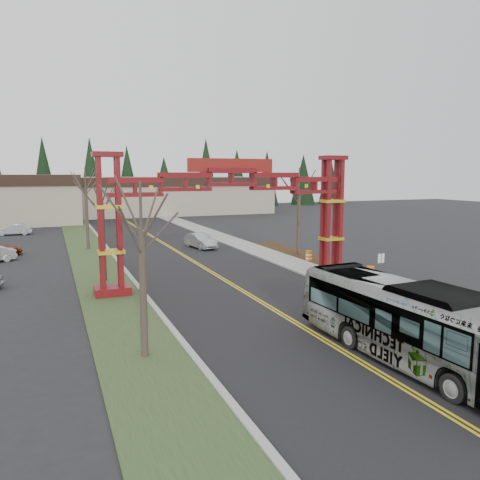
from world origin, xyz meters
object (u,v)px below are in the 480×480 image
parked_car_far_a (13,229)px  street_sign (381,263)px  gateway_arch (231,198)px  transit_bus (412,323)px  bare_tree_right_far (299,193)px  barrel_south (370,273)px  barrel_north (309,256)px  silver_sedan (200,241)px  barrel_mid (325,263)px  bare_tree_median_far (86,189)px  bare_tree_median_near (141,232)px  bare_tree_median_mid (102,204)px  retail_building_east (166,195)px

parked_car_far_a → street_sign: bearing=33.2°
gateway_arch → transit_bus: (1.85, -15.37, -4.34)m
bare_tree_right_far → barrel_south: size_ratio=8.00×
transit_bus → barrel_north: size_ratio=11.76×
transit_bus → silver_sedan: (0.95, 31.51, -0.88)m
transit_bus → bare_tree_right_far: 25.63m
gateway_arch → street_sign: 11.00m
silver_sedan → barrel_mid: silver_sedan is taller
silver_sedan → street_sign: street_sign is taller
bare_tree_right_far → transit_bus: bearing=-108.8°
bare_tree_median_far → street_sign: bare_tree_median_far is taller
gateway_arch → street_sign: (9.07, -4.45, -4.34)m
bare_tree_median_near → bare_tree_median_mid: 15.06m
transit_bus → barrel_north: bearing=67.4°
transit_bus → barrel_south: (7.85, 12.82, -1.13)m
retail_building_east → bare_tree_median_far: 46.18m
transit_bus → street_sign: bearing=53.6°
retail_building_east → barrel_south: retail_building_east is taller
retail_building_east → silver_sedan: bearing=-98.9°
transit_bus → silver_sedan: size_ratio=2.54×
retail_building_east → barrel_south: 64.58m
gateway_arch → bare_tree_median_far: 21.08m
barrel_mid → barrel_south: bearing=-78.7°
bare_tree_right_far → street_sign: (-0.93, -13.00, -4.24)m
barrel_mid → barrel_north: size_ratio=1.09×
gateway_arch → bare_tree_right_far: 13.16m
barrel_north → bare_tree_median_mid: bearing=-177.0°
bare_tree_median_mid → retail_building_east: bearing=72.7°
bare_tree_right_far → barrel_south: 12.34m
transit_bus → bare_tree_median_near: size_ratio=1.62×
bare_tree_median_mid → barrel_mid: 17.68m
barrel_north → silver_sedan: bearing=120.2°
bare_tree_median_far → barrel_south: (17.70, -22.06, -5.57)m
transit_bus → street_sign: size_ratio=5.18×
silver_sedan → bare_tree_right_far: bearing=-57.2°
retail_building_east → transit_bus: (-8.15, -77.33, -1.87)m
bare_tree_median_near → barrel_south: bare_tree_median_near is taller
retail_building_east → barrel_mid: retail_building_east is taller
parked_car_far_a → bare_tree_median_mid: bare_tree_median_mid is taller
retail_building_east → transit_bus: size_ratio=3.22×
transit_bus → barrel_north: 21.86m
retail_building_east → transit_bus: bearing=-96.0°
silver_sedan → bare_tree_median_mid: bare_tree_median_mid is taller
bare_tree_median_mid → bare_tree_median_far: (0.00, 15.22, 0.56)m
bare_tree_median_near → street_sign: 18.55m
bare_tree_median_far → barrel_north: (17.18, -14.32, -5.58)m
parked_car_far_a → bare_tree_median_far: bearing=27.7°
barrel_north → street_sign: bearing=-90.7°
barrel_mid → bare_tree_median_mid: bearing=172.1°
street_sign → bare_tree_right_far: bearing=85.9°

